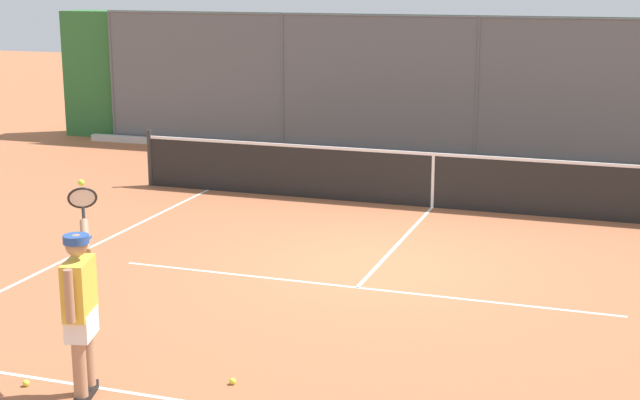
% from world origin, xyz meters
% --- Properties ---
extents(ground_plane, '(60.00, 60.00, 0.00)m').
position_xyz_m(ground_plane, '(0.00, 0.00, 0.00)').
color(ground_plane, '#A8603D').
extents(court_line_markings, '(8.56, 8.29, 0.01)m').
position_xyz_m(court_line_markings, '(0.00, 1.39, 0.00)').
color(court_line_markings, white).
rests_on(court_line_markings, ground).
extents(fence_backdrop, '(20.46, 1.37, 3.10)m').
position_xyz_m(fence_backdrop, '(0.00, -8.40, 1.52)').
color(fence_backdrop, '#565B60').
rests_on(fence_backdrop, ground).
extents(tennis_net, '(11.00, 0.09, 1.07)m').
position_xyz_m(tennis_net, '(0.00, -3.55, 0.49)').
color(tennis_net, '#2D2D2D').
rests_on(tennis_net, ground).
extents(tennis_player, '(0.74, 1.26, 1.91)m').
position_xyz_m(tennis_player, '(1.51, 4.94, 0.95)').
color(tennis_player, black).
rests_on(tennis_player, ground).
extents(tennis_ball_near_baseline, '(0.07, 0.07, 0.07)m').
position_xyz_m(tennis_ball_near_baseline, '(0.32, 4.21, 0.03)').
color(tennis_ball_near_baseline, '#CCDB33').
rests_on(tennis_ball_near_baseline, ground).
extents(tennis_ball_mid_court, '(0.07, 0.07, 0.07)m').
position_xyz_m(tennis_ball_mid_court, '(2.21, 4.90, 0.03)').
color(tennis_ball_mid_court, '#D6E042').
rests_on(tennis_ball_mid_court, ground).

